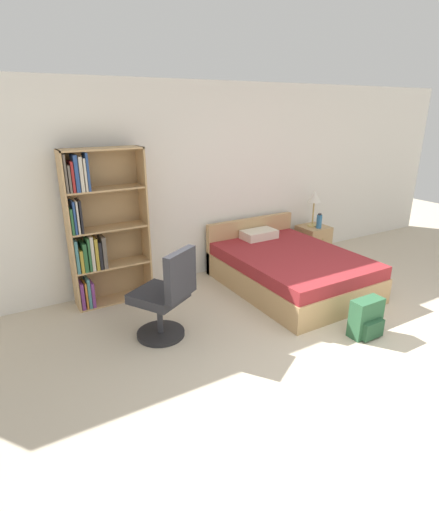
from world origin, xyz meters
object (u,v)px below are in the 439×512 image
at_px(bed, 288,268).
at_px(backpack_green, 366,319).
at_px(nightstand, 313,241).
at_px(office_chair, 166,297).
at_px(bookshelf, 97,231).
at_px(water_bottle, 319,221).
at_px(table_lamp, 314,199).

bearing_deg(bed, backpack_green, -94.36).
distance_m(bed, nightstand, 1.29).
xyz_separation_m(office_chair, nightstand, (3.00, 1.08, -0.21)).
xyz_separation_m(bookshelf, nightstand, (3.34, -0.08, -0.67)).
relative_size(nightstand, backpack_green, 1.22).
relative_size(office_chair, water_bottle, 4.31).
distance_m(bed, table_lamp, 1.47).
bearing_deg(bed, water_bottle, 28.54).
bearing_deg(backpack_green, bookshelf, 134.70).
bearing_deg(office_chair, nightstand, 19.75).
height_order(table_lamp, water_bottle, table_lamp).
relative_size(bed, table_lamp, 3.56).
relative_size(bookshelf, office_chair, 1.87).
relative_size(table_lamp, water_bottle, 2.42).
distance_m(bookshelf, office_chair, 1.29).
distance_m(bookshelf, nightstand, 3.41).
bearing_deg(nightstand, table_lamp, 100.30).
xyz_separation_m(bookshelf, table_lamp, (3.34, -0.04, 0.02)).
height_order(nightstand, water_bottle, water_bottle).
xyz_separation_m(office_chair, backpack_green, (1.81, -1.02, -0.27)).
height_order(bed, nightstand, bed).
xyz_separation_m(office_chair, water_bottle, (3.00, 0.97, 0.15)).
relative_size(bed, nightstand, 3.93).
xyz_separation_m(bed, office_chair, (-1.92, -0.38, 0.21)).
relative_size(water_bottle, backpack_green, 0.55).
bearing_deg(bed, office_chair, -168.65).
xyz_separation_m(table_lamp, water_bottle, (0.00, -0.14, -0.33)).
bearing_deg(nightstand, office_chair, -160.25).
xyz_separation_m(nightstand, water_bottle, (-0.00, -0.11, 0.36)).
bearing_deg(bookshelf, water_bottle, -3.17).
distance_m(table_lamp, water_bottle, 0.36).
bearing_deg(water_bottle, bookshelf, 176.83).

